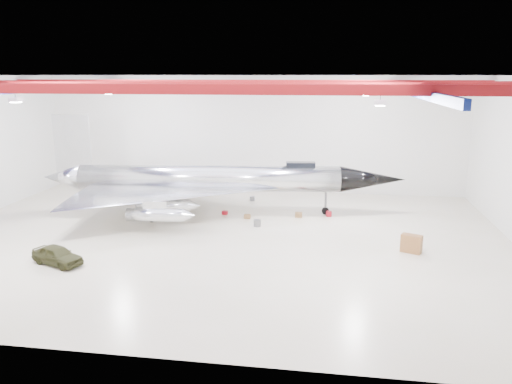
# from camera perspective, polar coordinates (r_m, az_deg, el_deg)

# --- Properties ---
(floor) EXTENTS (40.00, 40.00, 0.00)m
(floor) POSITION_cam_1_polar(r_m,az_deg,el_deg) (34.79, -4.52, -5.31)
(floor) COLOR beige
(floor) RESTS_ON ground
(wall_back) EXTENTS (40.00, 0.00, 40.00)m
(wall_back) POSITION_cam_1_polar(r_m,az_deg,el_deg) (48.02, -0.57, 6.63)
(wall_back) COLOR silver
(wall_back) RESTS_ON floor
(ceiling) EXTENTS (40.00, 40.00, 0.00)m
(ceiling) POSITION_cam_1_polar(r_m,az_deg,el_deg) (32.98, -4.88, 13.12)
(ceiling) COLOR #0A0F38
(ceiling) RESTS_ON wall_back
(ceiling_structure) EXTENTS (39.50, 29.50, 1.08)m
(ceiling_structure) POSITION_cam_1_polar(r_m,az_deg,el_deg) (32.99, -4.86, 11.95)
(ceiling_structure) COLOR maroon
(ceiling_structure) RESTS_ON ceiling
(jet_aircraft) EXTENTS (29.28, 18.53, 7.99)m
(jet_aircraft) POSITION_cam_1_polar(r_m,az_deg,el_deg) (40.39, -5.42, 1.15)
(jet_aircraft) COLOR silver
(jet_aircraft) RESTS_ON floor
(jeep) EXTENTS (3.65, 2.48, 1.15)m
(jeep) POSITION_cam_1_polar(r_m,az_deg,el_deg) (32.20, -21.76, -6.72)
(jeep) COLOR #313219
(jeep) RESTS_ON floor
(desk) EXTENTS (1.42, 1.10, 1.16)m
(desk) POSITION_cam_1_polar(r_m,az_deg,el_deg) (33.38, 17.34, -5.66)
(desk) COLOR brown
(desk) RESTS_ON floor
(crate_ply) EXTENTS (0.51, 0.43, 0.32)m
(crate_ply) POSITION_cam_1_polar(r_m,az_deg,el_deg) (41.31, -10.41, -2.25)
(crate_ply) COLOR olive
(crate_ply) RESTS_ON floor
(toolbox_red) EXTENTS (0.47, 0.40, 0.30)m
(toolbox_red) POSITION_cam_1_polar(r_m,az_deg,el_deg) (40.54, -3.58, -2.36)
(toolbox_red) COLOR maroon
(toolbox_red) RESTS_ON floor
(engine_drum) EXTENTS (0.70, 0.70, 0.49)m
(engine_drum) POSITION_cam_1_polar(r_m,az_deg,el_deg) (37.33, 0.14, -3.57)
(engine_drum) COLOR #59595B
(engine_drum) RESTS_ON floor
(parts_bin) EXTENTS (0.57, 0.46, 0.39)m
(parts_bin) POSITION_cam_1_polar(r_m,az_deg,el_deg) (39.80, 4.89, -2.62)
(parts_bin) COLOR olive
(parts_bin) RESTS_ON floor
(crate_small) EXTENTS (0.42, 0.36, 0.27)m
(crate_small) POSITION_cam_1_polar(r_m,az_deg,el_deg) (42.12, -11.79, -2.05)
(crate_small) COLOR #59595B
(crate_small) RESTS_ON floor
(tool_chest) EXTENTS (0.53, 0.53, 0.41)m
(tool_chest) POSITION_cam_1_polar(r_m,az_deg,el_deg) (40.34, 8.33, -2.48)
(tool_chest) COLOR maroon
(tool_chest) RESTS_ON floor
(oil_barrel) EXTENTS (0.49, 0.40, 0.33)m
(oil_barrel) POSITION_cam_1_polar(r_m,az_deg,el_deg) (39.33, -1.01, -2.81)
(oil_barrel) COLOR olive
(oil_barrel) RESTS_ON floor
(spares_box) EXTENTS (0.57, 0.57, 0.40)m
(spares_box) POSITION_cam_1_polar(r_m,az_deg,el_deg) (44.80, -0.44, -0.75)
(spares_box) COLOR #59595B
(spares_box) RESTS_ON floor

